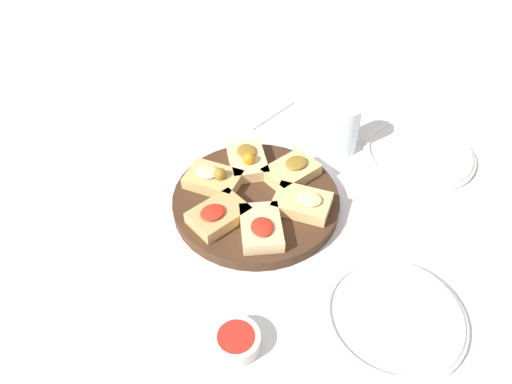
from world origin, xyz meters
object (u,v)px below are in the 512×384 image
serving_board (256,201)px  dipping_bowl (236,341)px  napkin_stack (254,105)px  water_glass (343,128)px  plate_left (419,154)px  plate_right (394,316)px

serving_board → dipping_bowl: bearing=17.1°
serving_board → napkin_stack: serving_board is taller
water_glass → plate_left: bearing=102.4°
plate_left → plate_right: 0.41m
plate_left → napkin_stack: (-0.03, -0.39, -0.00)m
serving_board → plate_left: 0.37m
plate_right → napkin_stack: plate_right is taller
serving_board → napkin_stack: size_ratio=2.16×
serving_board → water_glass: 0.25m
serving_board → plate_right: bearing=63.7°
napkin_stack → dipping_bowl: 0.62m
serving_board → plate_right: (0.14, 0.29, -0.00)m
dipping_bowl → napkin_stack: bearing=-159.4°
water_glass → napkin_stack: (-0.07, -0.23, -0.05)m
serving_board → plate_right: serving_board is taller
water_glass → napkin_stack: size_ratio=0.73×
serving_board → napkin_stack: bearing=-156.3°
serving_board → plate_left: (-0.26, 0.26, -0.00)m
plate_left → plate_right: size_ratio=1.04×
plate_right → serving_board: bearing=-116.3°
water_glass → dipping_bowl: (0.51, -0.01, -0.04)m
plate_right → plate_left: bearing=-175.5°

